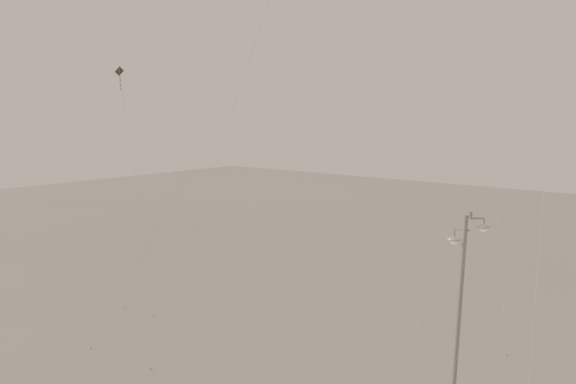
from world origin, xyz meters
The scene contains 4 objects.
street_lamp centered at (6.69, 3.94, 4.74)m, with size 1.49×0.84×8.89m.
kite_3 centered at (-5.58, 6.80, 16.40)m, with size 9.12×8.98×22.51m.
kite_4 centered at (8.83, 6.53, 15.70)m, with size 1.35×5.56×21.21m.
kite_6 centered at (-14.41, 4.88, 10.72)m, with size 1.12×1.44×14.94m.
Camera 1 is at (16.44, -17.98, 12.69)m, focal length 40.00 mm.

